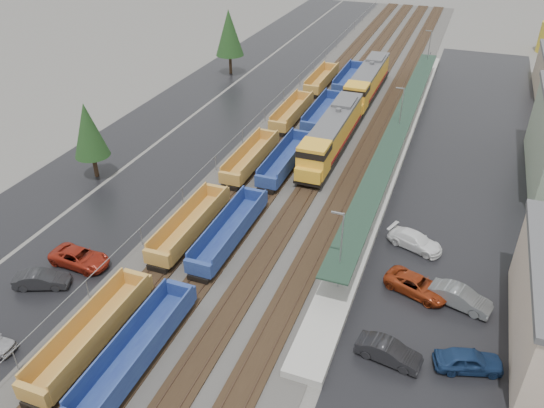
{
  "coord_description": "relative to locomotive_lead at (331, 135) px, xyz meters",
  "views": [
    {
      "loc": [
        16.3,
        -13.68,
        29.87
      ],
      "look_at": [
        0.48,
        28.36,
        2.0
      ],
      "focal_mm": 35.0,
      "sensor_mm": 36.0,
      "label": 1
    }
  ],
  "objects": [
    {
      "name": "parked_car_east_d",
      "position": [
        18.17,
        -29.79,
        -1.76
      ],
      "size": [
        3.23,
        5.14,
        1.63
      ],
      "primitive_type": "imported",
      "rotation": [
        0.0,
        0.0,
        1.86
      ],
      "color": "navy",
      "rests_on": "ground"
    },
    {
      "name": "parked_car_east_e",
      "position": [
        17.17,
        -23.19,
        -1.75
      ],
      "size": [
        3.01,
        5.28,
        1.65
      ],
      "primitive_type": "imported",
      "rotation": [
        0.0,
        0.0,
        1.3
      ],
      "color": "slate",
      "rests_on": "ground"
    },
    {
      "name": "west_road",
      "position": [
        -27.0,
        14.79,
        -2.56
      ],
      "size": [
        9.0,
        160.0,
        0.02
      ],
      "primitive_type": "cube",
      "color": "black",
      "rests_on": "ground"
    },
    {
      "name": "ballast_strip",
      "position": [
        -2.0,
        14.79,
        -2.53
      ],
      "size": [
        20.0,
        160.0,
        0.08
      ],
      "primitive_type": "cube",
      "color": "#302D2B",
      "rests_on": "ground"
    },
    {
      "name": "locomotive_lead",
      "position": [
        0.0,
        0.0,
        0.0
      ],
      "size": [
        3.26,
        21.5,
        4.87
      ],
      "color": "black",
      "rests_on": "ground"
    },
    {
      "name": "trackbed",
      "position": [
        -2.0,
        14.79,
        -2.41
      ],
      "size": [
        14.6,
        160.0,
        0.22
      ],
      "color": "black",
      "rests_on": "ground"
    },
    {
      "name": "parked_car_west_b",
      "position": [
        -16.22,
        -33.25,
        -1.82
      ],
      "size": [
        3.22,
        4.85,
        1.51
      ],
      "primitive_type": "imported",
      "rotation": [
        0.0,
        0.0,
        1.96
      ],
      "color": "black",
      "rests_on": "ground"
    },
    {
      "name": "west_parking_lot",
      "position": [
        -17.0,
        14.79,
        -2.56
      ],
      "size": [
        10.0,
        160.0,
        0.02
      ],
      "primitive_type": "cube",
      "color": "black",
      "rests_on": "ground"
    },
    {
      "name": "station_platform",
      "position": [
        7.5,
        4.79,
        -1.84
      ],
      "size": [
        3.0,
        80.0,
        8.0
      ],
      "color": "#9E9B93",
      "rests_on": "ground"
    },
    {
      "name": "tree_west_near",
      "position": [
        -24.0,
        -15.21,
        3.25
      ],
      "size": [
        3.96,
        3.96,
        9.0
      ],
      "color": "#332316",
      "rests_on": "ground"
    },
    {
      "name": "well_string_blue",
      "position": [
        -4.0,
        -13.63,
        -1.43
      ],
      "size": [
        2.57,
        93.28,
        2.28
      ],
      "color": "navy",
      "rests_on": "ground"
    },
    {
      "name": "parked_car_east_c",
      "position": [
        12.66,
        -16.39,
        -1.81
      ],
      "size": [
        3.79,
        5.65,
        1.52
      ],
      "primitive_type": "imported",
      "rotation": [
        0.0,
        0.0,
        1.22
      ],
      "color": "white",
      "rests_on": "ground"
    },
    {
      "name": "chainlink_fence",
      "position": [
        -11.5,
        13.22,
        -0.96
      ],
      "size": [
        0.08,
        160.04,
        2.02
      ],
      "color": "gray",
      "rests_on": "ground"
    },
    {
      "name": "parked_car_east_a",
      "position": [
        12.75,
        -30.94,
        -1.79
      ],
      "size": [
        2.37,
        4.94,
        1.56
      ],
      "primitive_type": "imported",
      "rotation": [
        0.0,
        0.0,
        1.42
      ],
      "color": "black",
      "rests_on": "ground"
    },
    {
      "name": "east_commuter_lot",
      "position": [
        17.0,
        4.79,
        -2.56
      ],
      "size": [
        16.0,
        100.0,
        0.02
      ],
      "primitive_type": "cube",
      "color": "black",
      "rests_on": "ground"
    },
    {
      "name": "parked_car_west_c",
      "position": [
        -15.12,
        -29.64,
        -1.8
      ],
      "size": [
        2.8,
        5.66,
        1.55
      ],
      "primitive_type": "imported",
      "rotation": [
        0.0,
        0.0,
        1.53
      ],
      "color": "maroon",
      "rests_on": "ground"
    },
    {
      "name": "well_string_yellow",
      "position": [
        -8.0,
        -14.34,
        -1.42
      ],
      "size": [
        2.6,
        89.27,
        2.3
      ],
      "color": "#BF8B35",
      "rests_on": "ground"
    },
    {
      "name": "locomotive_trail",
      "position": [
        0.0,
        21.0,
        0.0
      ],
      "size": [
        3.26,
        21.5,
        4.87
      ],
      "color": "black",
      "rests_on": "ground"
    },
    {
      "name": "parked_car_east_b",
      "position": [
        13.69,
        -22.79,
        -1.82
      ],
      "size": [
        4.15,
        5.95,
        1.51
      ],
      "primitive_type": "imported",
      "rotation": [
        0.0,
        0.0,
        1.24
      ],
      "color": "maroon",
      "rests_on": "ground"
    },
    {
      "name": "tree_west_far",
      "position": [
        -25.0,
        24.79,
        4.55
      ],
      "size": [
        4.84,
        4.84,
        11.0
      ],
      "color": "#332316",
      "rests_on": "ground"
    }
  ]
}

